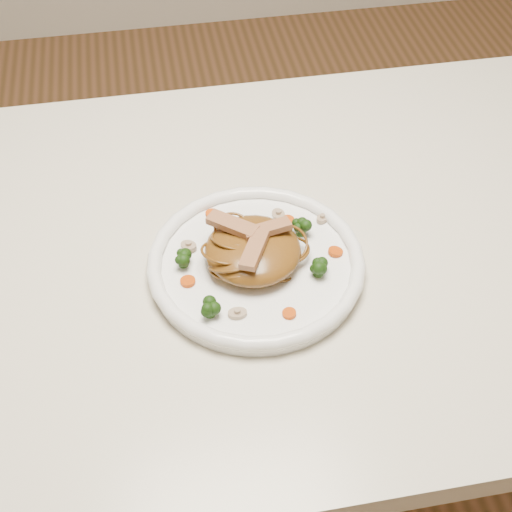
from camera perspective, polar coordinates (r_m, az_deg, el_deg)
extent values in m
plane|color=brown|center=(1.63, -0.69, -17.64)|extent=(4.00, 4.00, 0.00)
cube|color=beige|center=(1.02, -1.05, 0.24)|extent=(1.20, 0.80, 0.04)
cylinder|color=brown|center=(1.65, 15.89, 2.16)|extent=(0.06, 0.06, 0.71)
cylinder|color=white|center=(0.97, 0.00, -0.89)|extent=(0.38, 0.38, 0.02)
ellipsoid|color=brown|center=(0.95, -0.25, 0.49)|extent=(0.16, 0.16, 0.04)
cube|color=tan|center=(0.94, 0.91, 2.19)|extent=(0.07, 0.03, 0.01)
cube|color=tan|center=(0.94, -1.91, 2.53)|extent=(0.07, 0.06, 0.01)
cube|color=tan|center=(0.91, -0.13, 0.52)|extent=(0.05, 0.07, 0.01)
cylinder|color=#B64506|center=(1.01, 2.54, 2.85)|extent=(0.02, 0.02, 0.00)
cylinder|color=#B64506|center=(0.94, -5.51, -2.04)|extent=(0.03, 0.03, 0.00)
cylinder|color=#B64506|center=(0.98, 6.42, 0.35)|extent=(0.02, 0.02, 0.00)
cylinder|color=#B64506|center=(1.03, -3.58, 3.43)|extent=(0.02, 0.02, 0.00)
cylinder|color=#B64506|center=(0.90, 2.69, -4.64)|extent=(0.02, 0.02, 0.00)
cylinder|color=#C4B293|center=(0.90, -1.51, -4.65)|extent=(0.02, 0.02, 0.01)
cylinder|color=#C4B293|center=(1.02, 5.36, 3.01)|extent=(0.03, 0.03, 0.01)
cylinder|color=#C4B293|center=(0.98, -5.44, 0.80)|extent=(0.04, 0.04, 0.01)
cylinder|color=#C4B293|center=(1.02, 1.83, 3.35)|extent=(0.03, 0.03, 0.01)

